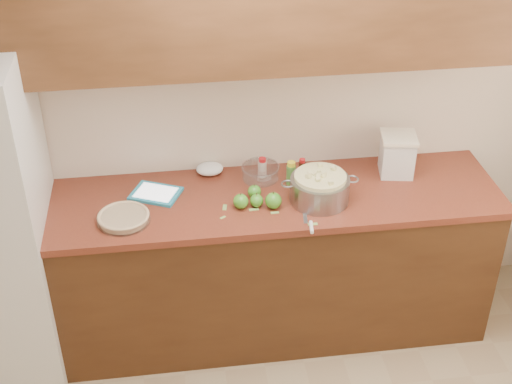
{
  "coord_description": "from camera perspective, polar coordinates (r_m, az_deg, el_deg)",
  "views": [
    {
      "loc": [
        -0.43,
        -1.67,
        3.0
      ],
      "look_at": [
        -0.01,
        1.43,
        0.98
      ],
      "focal_mm": 50.0,
      "sensor_mm": 36.0,
      "label": 1
    }
  ],
  "objects": [
    {
      "name": "room_shell",
      "position": [
        2.43,
        4.87,
        -11.84
      ],
      "size": [
        3.6,
        3.6,
        3.6
      ],
      "color": "tan",
      "rests_on": "ground"
    },
    {
      "name": "counter_run",
      "position": [
        4.07,
        0.03,
        -5.75
      ],
      "size": [
        2.64,
        0.68,
        0.92
      ],
      "color": "#462813",
      "rests_on": "ground"
    },
    {
      "name": "pie",
      "position": [
        3.66,
        -10.55,
        -2.03
      ],
      "size": [
        0.27,
        0.27,
        0.04
      ],
      "rotation": [
        0.0,
        0.0,
        0.0
      ],
      "color": "silver",
      "rests_on": "counter_run"
    },
    {
      "name": "colander",
      "position": [
        3.74,
        5.12,
        0.3
      ],
      "size": [
        0.41,
        0.31,
        0.15
      ],
      "rotation": [
        0.0,
        0.0,
        0.2
      ],
      "color": "gray",
      "rests_on": "counter_run"
    },
    {
      "name": "flour_canister",
      "position": [
        4.02,
        11.23,
        2.98
      ],
      "size": [
        0.22,
        0.22,
        0.24
      ],
      "rotation": [
        0.0,
        0.0,
        -0.17
      ],
      "color": "silver",
      "rests_on": "counter_run"
    },
    {
      "name": "tablet",
      "position": [
        3.84,
        -8.02,
        -0.13
      ],
      "size": [
        0.31,
        0.28,
        0.02
      ],
      "rotation": [
        0.0,
        0.0,
        -0.43
      ],
      "color": "teal",
      "rests_on": "counter_run"
    },
    {
      "name": "paring_knife",
      "position": [
        3.57,
        4.38,
        -2.71
      ],
      "size": [
        0.04,
        0.2,
        0.02
      ],
      "rotation": [
        0.0,
        0.0,
        -0.13
      ],
      "color": "gray",
      "rests_on": "counter_run"
    },
    {
      "name": "lemon_bottle",
      "position": [
        3.88,
        2.82,
        1.49
      ],
      "size": [
        0.05,
        0.05,
        0.14
      ],
      "rotation": [
        0.0,
        0.0,
        0.01
      ],
      "color": "#4C8C38",
      "rests_on": "counter_run"
    },
    {
      "name": "cinnamon_shaker",
      "position": [
        3.95,
        0.51,
        1.96
      ],
      "size": [
        0.05,
        0.05,
        0.12
      ],
      "rotation": [
        0.0,
        0.0,
        0.23
      ],
      "color": "beige",
      "rests_on": "counter_run"
    },
    {
      "name": "vanilla_bottle",
      "position": [
        3.95,
        3.7,
        1.92
      ],
      "size": [
        0.04,
        0.04,
        0.11
      ],
      "rotation": [
        0.0,
        0.0,
        0.06
      ],
      "color": "black",
      "rests_on": "counter_run"
    },
    {
      "name": "mixing_bowl",
      "position": [
        3.93,
        0.36,
        1.65
      ],
      "size": [
        0.21,
        0.21,
        0.08
      ],
      "rotation": [
        0.0,
        0.0,
        0.08
      ],
      "color": "silver",
      "rests_on": "counter_run"
    },
    {
      "name": "paper_towel",
      "position": [
        3.99,
        -3.73,
        1.87
      ],
      "size": [
        0.16,
        0.14,
        0.06
      ],
      "primitive_type": "ellipsoid",
      "rotation": [
        0.0,
        0.0,
        -0.09
      ],
      "color": "white",
      "rests_on": "counter_run"
    },
    {
      "name": "apple_left",
      "position": [
        3.69,
        -1.23,
        -0.75
      ],
      "size": [
        0.08,
        0.08,
        0.09
      ],
      "color": "#459525",
      "rests_on": "counter_run"
    },
    {
      "name": "apple_center",
      "position": [
        3.77,
        -0.12,
        0.03
      ],
      "size": [
        0.07,
        0.07,
        0.08
      ],
      "color": "#459525",
      "rests_on": "counter_run"
    },
    {
      "name": "apple_front",
      "position": [
        3.7,
        0.05,
        -0.69
      ],
      "size": [
        0.07,
        0.07,
        0.08
      ],
      "color": "#459525",
      "rests_on": "counter_run"
    },
    {
      "name": "apple_extra",
      "position": [
        3.69,
        1.41,
        -0.69
      ],
      "size": [
        0.09,
        0.09,
        0.1
      ],
      "color": "#459525",
      "rests_on": "counter_run"
    },
    {
      "name": "peel_a",
      "position": [
        3.67,
        1.51,
        -1.67
      ],
      "size": [
        0.04,
        0.02,
        0.0
      ],
      "primitive_type": "cube",
      "rotation": [
        0.0,
        0.0,
        0.02
      ],
      "color": "#8CB558",
      "rests_on": "counter_run"
    },
    {
      "name": "peel_b",
      "position": [
        3.64,
        -2.67,
        -2.05
      ],
      "size": [
        0.03,
        0.03,
        0.0
      ],
      "primitive_type": "cube",
      "rotation": [
        0.0,
        0.0,
        -2.55
      ],
      "color": "#8CB558",
      "rests_on": "counter_run"
    },
    {
      "name": "peel_c",
      "position": [
        3.71,
        -2.52,
        -1.24
      ],
      "size": [
        0.03,
        0.05,
        0.0
      ],
      "primitive_type": "cube",
      "rotation": [
        0.0,
        0.0,
        -1.76
      ],
      "color": "#8CB558",
      "rests_on": "counter_run"
    },
    {
      "name": "peel_d",
      "position": [
        3.75,
        -1.08,
        -0.88
      ],
      "size": [
        0.03,
        0.03,
        0.0
      ],
      "primitive_type": "cube",
      "rotation": [
        0.0,
        0.0,
        0.68
      ],
      "color": "#8CB558",
      "rests_on": "counter_run"
    },
    {
      "name": "peel_e",
      "position": [
        3.6,
        4.56,
        -2.58
      ],
      "size": [
        0.05,
        0.02,
        0.0
      ],
      "primitive_type": "cube",
      "rotation": [
        0.0,
        0.0,
        -0.03
      ],
      "color": "#8CB558",
      "rests_on": "counter_run"
    },
    {
      "name": "peel_f",
      "position": [
        3.69,
        -0.17,
        -1.41
      ],
      "size": [
        0.05,
        0.02,
        0.0
      ],
      "primitive_type": "cube",
      "rotation": [
        0.0,
        0.0,
        0.06
      ],
      "color": "#8CB558",
      "rests_on": "counter_run"
    }
  ]
}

